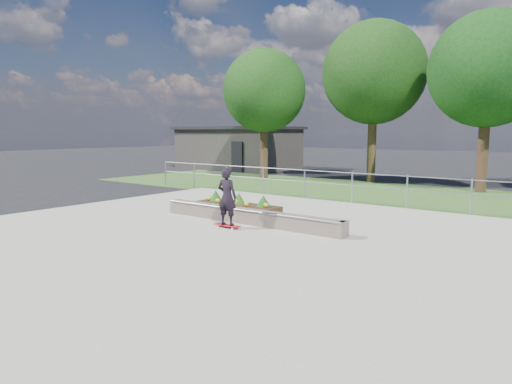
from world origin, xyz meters
The scene contains 11 objects.
ground centered at (0.00, 0.00, 0.00)m, with size 120.00×120.00×0.00m, color black.
grass_verge centered at (0.00, 11.00, 0.01)m, with size 30.00×8.00×0.02m, color #305321.
concrete_slab centered at (0.00, 0.00, 0.03)m, with size 15.00×15.00×0.06m, color gray.
fence centered at (0.00, 7.50, 0.77)m, with size 20.06×0.06×1.20m.
building centered at (-14.00, 18.00, 1.51)m, with size 8.40×5.40×3.00m.
tree_far_left centered at (-8.00, 13.00, 4.85)m, with size 4.55×4.55×7.15m.
tree_mid_left centered at (-2.50, 15.00, 5.61)m, with size 5.25×5.25×8.25m.
tree_mid_right centered at (3.00, 14.00, 5.23)m, with size 4.90×4.90×7.70m.
grind_ledge centered at (-0.66, 2.26, 0.26)m, with size 6.00×0.44×0.43m.
planter_bed centered at (-2.16, 3.46, 0.24)m, with size 3.00×1.20×0.61m.
skateboarder centered at (-0.72, 1.44, 0.90)m, with size 0.80×0.45×1.61m.
Camera 1 is at (7.16, -7.63, 2.61)m, focal length 32.00 mm.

